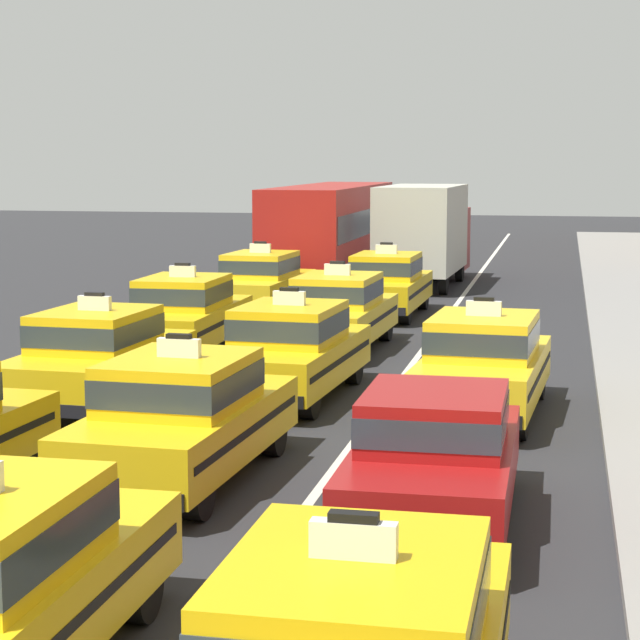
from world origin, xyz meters
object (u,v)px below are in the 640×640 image
taxi_center_third (291,349)px  taxi_center_second (183,415)px  sedan_right_second (435,453)px  taxi_left_fourth (185,313)px  box_truck_center_sixth (425,231)px  bus_left_sixth (331,227)px  taxi_left_third (99,356)px  taxi_left_fifth (262,282)px  taxi_center_fourth (338,310)px  taxi_right_third (484,363)px  taxi_center_fifth (387,283)px

taxi_center_third → taxi_center_second: bearing=-91.7°
taxi_center_second → sedan_right_second: taxi_center_second is taller
taxi_left_fourth → box_truck_center_sixth: (3.46, 14.29, 0.90)m
taxi_left_fourth → bus_left_sixth: bearing=89.3°
taxi_left_third → taxi_left_fifth: same height
taxi_left_fifth → taxi_center_fourth: same height
bus_left_sixth → taxi_center_fourth: (2.96, -14.10, -0.94)m
bus_left_sixth → taxi_center_third: (3.13, -19.30, -0.94)m
taxi_right_third → sedan_right_second: bearing=-91.4°
taxi_center_third → taxi_right_third: (3.37, -0.71, 0.00)m
taxi_center_second → box_truck_center_sixth: 23.87m
taxi_center_fifth → taxi_right_third: bearing=-74.0°
taxi_left_fifth → box_truck_center_sixth: 8.62m
taxi_center_third → taxi_center_fourth: size_ratio=1.01×
taxi_center_fifth → box_truck_center_sixth: (0.12, 7.52, 0.90)m
taxi_left_fifth → taxi_left_third: bearing=-88.6°
sedan_right_second → box_truck_center_sixth: bearing=97.0°
bus_left_sixth → taxi_center_second: bus_left_sixth is taller
bus_left_sixth → taxi_center_third: 19.57m
taxi_center_third → taxi_center_fourth: (-0.16, 5.19, 0.00)m
taxi_center_second → taxi_right_third: bearing=53.2°
sedan_right_second → taxi_center_second: bearing=161.1°
bus_left_sixth → sedan_right_second: 26.67m
taxi_center_second → taxi_center_third: 5.43m
taxi_center_second → box_truck_center_sixth: bearing=89.2°
taxi_center_second → sedan_right_second: size_ratio=1.07×
bus_left_sixth → sedan_right_second: (6.35, -25.88, -0.97)m
bus_left_sixth → taxi_right_third: (6.50, -20.00, -0.94)m
taxi_left_fourth → box_truck_center_sixth: 14.73m
taxi_center_second → sedan_right_second: 3.58m
sedan_right_second → taxi_left_fifth: bearing=110.8°
taxi_left_fourth → taxi_center_fourth: bearing=18.7°
taxi_left_third → taxi_center_second: same height
taxi_left_fourth → taxi_center_fifth: (3.35, 6.77, 0.00)m
taxi_left_fourth → box_truck_center_sixth: size_ratio=0.65×
box_truck_center_sixth → bus_left_sixth: bearing=165.1°
taxi_center_third → taxi_left_fourth: bearing=128.7°
taxi_left_third → taxi_left_fourth: size_ratio=1.01×
taxi_center_fifth → sedan_right_second: bearing=-79.7°
taxi_center_second → taxi_center_fifth: same height
taxi_left_fourth → taxi_center_second: size_ratio=0.99×
taxi_left_third → taxi_center_fourth: size_ratio=1.00×
box_truck_center_sixth → taxi_left_third: bearing=-99.1°
box_truck_center_sixth → sedan_right_second: (3.07, -25.00, -0.93)m
taxi_left_fourth → taxi_center_second: (3.14, -9.56, 0.00)m
taxi_center_third → taxi_left_third: bearing=-155.9°
taxi_left_fourth → taxi_left_fifth: same height
taxi_left_fourth → taxi_center_second: bearing=-71.8°
taxi_left_third → taxi_center_second: size_ratio=1.00×
taxi_left_fourth → sedan_right_second: taxi_left_fourth is taller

